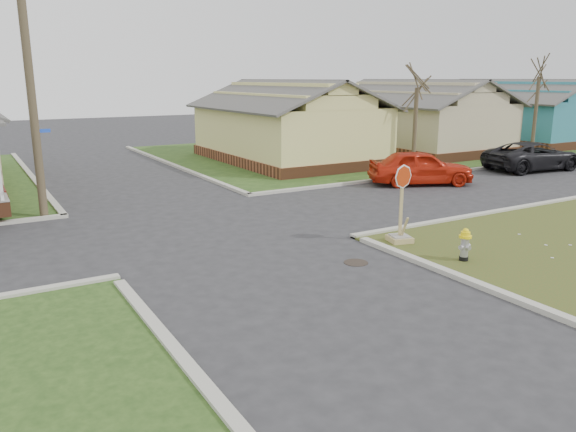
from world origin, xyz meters
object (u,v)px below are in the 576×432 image
utility_pole (30,80)px  stop_sign (400,225)px  red_sedan (421,167)px  dark_pickup (533,156)px  fire_hydrant (465,243)px

utility_pole → stop_sign: size_ratio=3.93×
stop_sign → red_sedan: 9.79m
utility_pole → stop_sign: 12.84m
red_sedan → dark_pickup: 7.97m
utility_pole → stop_sign: bearing=-45.0°
fire_hydrant → red_sedan: bearing=46.3°
red_sedan → dark_pickup: red_sedan is taller
fire_hydrant → stop_sign: (-0.28, 2.19, 0.01)m
utility_pole → red_sedan: utility_pole is taller
stop_sign → dark_pickup: bearing=38.6°
utility_pole → red_sedan: (15.71, -1.88, -3.87)m
stop_sign → dark_pickup: (15.08, 6.80, 0.20)m
utility_pole → red_sedan: size_ratio=1.94×
red_sedan → dark_pickup: (7.97, 0.08, -0.05)m
red_sedan → stop_sign: bearing=158.1°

